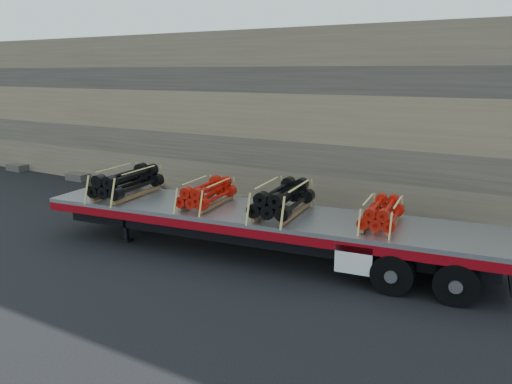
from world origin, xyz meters
TOP-DOWN VIEW (x-y plane):
  - ground at (0.00, 0.00)m, footprint 120.00×120.00m
  - rock_wall at (0.00, 6.50)m, footprint 44.00×3.00m
  - trailer at (0.33, 0.22)m, footprint 13.99×4.35m
  - bundle_front at (-4.38, -0.37)m, footprint 1.54×2.62m
  - bundle_midfront at (-1.38, 0.01)m, footprint 1.28×2.18m
  - bundle_midrear at (1.10, 0.32)m, footprint 1.50×2.55m
  - bundle_rear at (3.91, 0.67)m, footprint 1.18×2.00m

SIDE VIEW (x-z plane):
  - ground at x=0.00m, z-range 0.00..0.00m
  - trailer at x=0.33m, z-range 0.00..1.38m
  - bundle_rear at x=3.91m, z-range 1.38..2.05m
  - bundle_midfront at x=-1.38m, z-range 1.38..2.11m
  - bundle_midrear at x=1.10m, z-range 1.38..2.23m
  - bundle_front at x=-4.38m, z-range 1.38..2.26m
  - rock_wall at x=0.00m, z-range 0.00..7.00m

